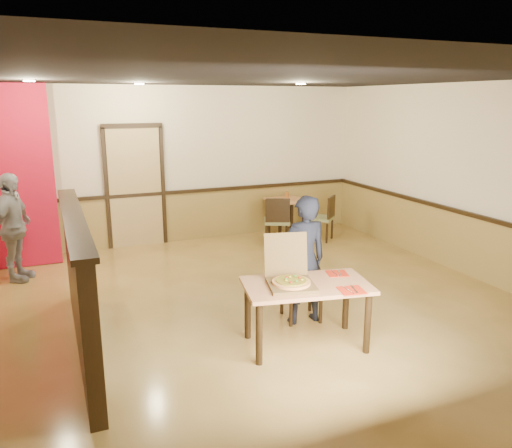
{
  "coord_description": "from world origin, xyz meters",
  "views": [
    {
      "loc": [
        -2.18,
        -5.34,
        2.54
      ],
      "look_at": [
        0.05,
        0.0,
        1.1
      ],
      "focal_mm": 35.0,
      "sensor_mm": 36.0,
      "label": 1
    }
  ],
  "objects_px": {
    "side_chair_right": "(324,216)",
    "side_table": "(286,208)",
    "main_table": "(306,293)",
    "diner_chair": "(300,278)",
    "condiment": "(287,196)",
    "passerby": "(13,228)",
    "side_chair_left": "(277,219)",
    "pizza_box": "(290,279)",
    "diner": "(304,260)"
  },
  "relations": [
    {
      "from": "side_chair_right",
      "to": "side_table",
      "type": "bearing_deg",
      "value": -93.55
    },
    {
      "from": "main_table",
      "to": "diner_chair",
      "type": "height_order",
      "value": "diner_chair"
    },
    {
      "from": "condiment",
      "to": "diner_chair",
      "type": "bearing_deg",
      "value": -113.73
    },
    {
      "from": "side_table",
      "to": "passerby",
      "type": "height_order",
      "value": "passerby"
    },
    {
      "from": "side_chair_left",
      "to": "side_chair_right",
      "type": "height_order",
      "value": "side_chair_left"
    },
    {
      "from": "passerby",
      "to": "pizza_box",
      "type": "relative_size",
      "value": 2.45
    },
    {
      "from": "side_chair_right",
      "to": "side_chair_left",
      "type": "bearing_deg",
      "value": -42.22
    },
    {
      "from": "side_chair_right",
      "to": "diner",
      "type": "bearing_deg",
      "value": 12.7
    },
    {
      "from": "diner",
      "to": "passerby",
      "type": "distance_m",
      "value": 4.24
    },
    {
      "from": "passerby",
      "to": "condiment",
      "type": "bearing_deg",
      "value": -58.14
    },
    {
      "from": "diner_chair",
      "to": "side_table",
      "type": "height_order",
      "value": "diner_chair"
    },
    {
      "from": "side_chair_right",
      "to": "condiment",
      "type": "bearing_deg",
      "value": -85.36
    },
    {
      "from": "main_table",
      "to": "diner_chair",
      "type": "distance_m",
      "value": 0.74
    },
    {
      "from": "side_chair_left",
      "to": "pizza_box",
      "type": "distance_m",
      "value": 3.77
    },
    {
      "from": "main_table",
      "to": "condiment",
      "type": "height_order",
      "value": "condiment"
    },
    {
      "from": "condiment",
      "to": "passerby",
      "type": "bearing_deg",
      "value": -172.28
    },
    {
      "from": "main_table",
      "to": "side_chair_right",
      "type": "height_order",
      "value": "side_chair_right"
    },
    {
      "from": "pizza_box",
      "to": "diner_chair",
      "type": "bearing_deg",
      "value": 68.59
    },
    {
      "from": "side_chair_right",
      "to": "pizza_box",
      "type": "height_order",
      "value": "pizza_box"
    },
    {
      "from": "side_table",
      "to": "pizza_box",
      "type": "xyz_separation_m",
      "value": [
        -1.95,
        -4.07,
        0.22
      ]
    },
    {
      "from": "side_chair_left",
      "to": "condiment",
      "type": "height_order",
      "value": "side_chair_left"
    },
    {
      "from": "diner",
      "to": "pizza_box",
      "type": "distance_m",
      "value": 0.66
    },
    {
      "from": "diner_chair",
      "to": "passerby",
      "type": "height_order",
      "value": "passerby"
    },
    {
      "from": "side_table",
      "to": "diner_chair",
      "type": "bearing_deg",
      "value": -113.62
    },
    {
      "from": "pizza_box",
      "to": "passerby",
      "type": "bearing_deg",
      "value": 142.92
    },
    {
      "from": "side_chair_left",
      "to": "pizza_box",
      "type": "xyz_separation_m",
      "value": [
        -1.47,
        -3.46,
        0.27
      ]
    },
    {
      "from": "main_table",
      "to": "condiment",
      "type": "bearing_deg",
      "value": 77.19
    },
    {
      "from": "diner_chair",
      "to": "side_chair_left",
      "type": "distance_m",
      "value": 2.99
    },
    {
      "from": "main_table",
      "to": "side_table",
      "type": "distance_m",
      "value": 4.47
    },
    {
      "from": "diner_chair",
      "to": "side_chair_right",
      "type": "distance_m",
      "value": 3.45
    },
    {
      "from": "diner",
      "to": "condiment",
      "type": "distance_m",
      "value": 3.76
    },
    {
      "from": "diner_chair",
      "to": "side_table",
      "type": "bearing_deg",
      "value": 75.06
    },
    {
      "from": "diner",
      "to": "condiment",
      "type": "xyz_separation_m",
      "value": [
        1.48,
        3.45,
        0.03
      ]
    },
    {
      "from": "main_table",
      "to": "side_chair_right",
      "type": "bearing_deg",
      "value": 67.77
    },
    {
      "from": "side_chair_right",
      "to": "passerby",
      "type": "relative_size",
      "value": 0.54
    },
    {
      "from": "pizza_box",
      "to": "side_chair_right",
      "type": "bearing_deg",
      "value": 68.44
    },
    {
      "from": "pizza_box",
      "to": "condiment",
      "type": "height_order",
      "value": "pizza_box"
    },
    {
      "from": "side_chair_right",
      "to": "diner",
      "type": "distance_m",
      "value": 3.6
    },
    {
      "from": "side_table",
      "to": "passerby",
      "type": "xyz_separation_m",
      "value": [
        -4.68,
        -0.74,
        0.25
      ]
    },
    {
      "from": "main_table",
      "to": "passerby",
      "type": "distance_m",
      "value": 4.45
    },
    {
      "from": "side_chair_left",
      "to": "pizza_box",
      "type": "height_order",
      "value": "pizza_box"
    },
    {
      "from": "diner",
      "to": "side_chair_right",
      "type": "bearing_deg",
      "value": -123.09
    },
    {
      "from": "side_table",
      "to": "diner",
      "type": "relative_size",
      "value": 0.47
    },
    {
      "from": "main_table",
      "to": "passerby",
      "type": "relative_size",
      "value": 0.9
    },
    {
      "from": "diner",
      "to": "pizza_box",
      "type": "bearing_deg",
      "value": 50.69
    },
    {
      "from": "main_table",
      "to": "passerby",
      "type": "xyz_separation_m",
      "value": [
        -2.9,
        3.36,
        0.2
      ]
    },
    {
      "from": "diner_chair",
      "to": "condiment",
      "type": "bearing_deg",
      "value": 74.96
    },
    {
      "from": "passerby",
      "to": "pizza_box",
      "type": "bearing_deg",
      "value": -116.5
    },
    {
      "from": "main_table",
      "to": "pizza_box",
      "type": "xyz_separation_m",
      "value": [
        -0.17,
        0.03,
        0.17
      ]
    },
    {
      "from": "condiment",
      "to": "side_table",
      "type": "bearing_deg",
      "value": 69.48
    }
  ]
}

